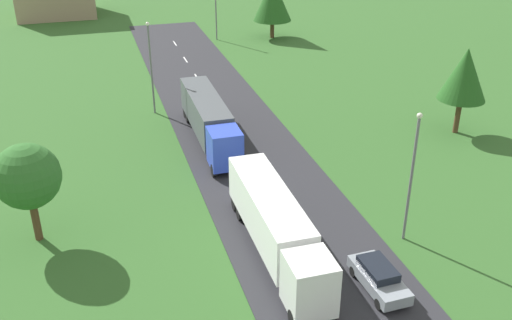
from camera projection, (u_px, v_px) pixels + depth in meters
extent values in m
cube|color=white|center=(320.00, 268.00, 35.10)|extent=(0.16, 2.40, 0.01)
cube|color=white|center=(281.00, 206.00, 41.38)|extent=(0.16, 2.40, 0.01)
cube|color=white|center=(251.00, 161.00, 47.76)|extent=(0.16, 2.40, 0.01)
cube|color=white|center=(229.00, 126.00, 54.07)|extent=(0.16, 2.40, 0.01)
cube|color=white|center=(211.00, 99.00, 60.43)|extent=(0.16, 2.40, 0.01)
cube|color=white|center=(197.00, 77.00, 66.66)|extent=(0.16, 2.40, 0.01)
cube|color=white|center=(185.00, 60.00, 72.67)|extent=(0.16, 2.40, 0.01)
cube|color=white|center=(175.00, 43.00, 79.30)|extent=(0.16, 2.40, 0.01)
cube|color=white|center=(309.00, 284.00, 30.56)|extent=(2.45, 2.59, 3.07)
cube|color=black|center=(319.00, 290.00, 29.26)|extent=(2.10, 0.11, 1.35)
cube|color=white|center=(269.00, 212.00, 36.43)|extent=(2.55, 10.68, 2.92)
cube|color=black|center=(269.00, 235.00, 37.18)|extent=(0.95, 10.14, 0.24)
cylinder|color=black|center=(331.00, 311.00, 30.97)|extent=(0.35, 1.00, 1.00)
cylinder|color=black|center=(294.00, 318.00, 30.44)|extent=(0.35, 1.00, 1.00)
cylinder|color=black|center=(269.00, 208.00, 40.23)|extent=(0.35, 1.00, 1.00)
cylinder|color=black|center=(240.00, 213.00, 39.70)|extent=(0.35, 1.00, 1.00)
cylinder|color=black|center=(264.00, 199.00, 41.33)|extent=(0.35, 1.00, 1.00)
cylinder|color=black|center=(235.00, 203.00, 40.80)|extent=(0.35, 1.00, 1.00)
cube|color=blue|center=(225.00, 148.00, 45.37)|extent=(2.46, 2.63, 2.98)
cube|color=black|center=(229.00, 148.00, 44.06)|extent=(2.10, 0.12, 1.31)
cube|color=#4C5156|center=(206.00, 112.00, 51.40)|extent=(2.58, 11.03, 2.87)
cube|color=black|center=(206.00, 129.00, 52.13)|extent=(0.98, 10.47, 0.24)
cylinder|color=black|center=(240.00, 167.00, 45.74)|extent=(0.36, 1.00, 1.00)
cylinder|color=black|center=(214.00, 170.00, 45.22)|extent=(0.36, 1.00, 1.00)
cylinder|color=black|center=(210.00, 115.00, 55.27)|extent=(0.36, 1.00, 1.00)
cylinder|color=black|center=(188.00, 117.00, 54.75)|extent=(0.36, 1.00, 1.00)
cylinder|color=black|center=(207.00, 110.00, 56.40)|extent=(0.36, 1.00, 1.00)
cylinder|color=black|center=(186.00, 112.00, 55.88)|extent=(0.36, 1.00, 1.00)
cube|color=#8C939E|center=(379.00, 279.00, 33.05)|extent=(1.94, 4.48, 0.69)
cube|color=black|center=(378.00, 269.00, 32.96)|extent=(1.59, 2.53, 0.52)
cylinder|color=black|center=(405.00, 298.00, 32.16)|extent=(0.24, 0.65, 0.64)
cylinder|color=black|center=(379.00, 304.00, 31.70)|extent=(0.24, 0.65, 0.64)
cylinder|color=black|center=(378.00, 266.00, 34.70)|extent=(0.24, 0.65, 0.64)
cylinder|color=black|center=(353.00, 271.00, 34.25)|extent=(0.24, 0.65, 0.64)
cylinder|color=slate|center=(411.00, 181.00, 36.05)|extent=(0.18, 0.18, 8.48)
sphere|color=silver|center=(420.00, 116.00, 34.08)|extent=(0.36, 0.36, 0.36)
cylinder|color=slate|center=(151.00, 70.00, 55.31)|extent=(0.18, 0.18, 8.61)
sphere|color=silver|center=(147.00, 24.00, 53.32)|extent=(0.36, 0.36, 0.36)
cylinder|color=slate|center=(216.00, 12.00, 79.57)|extent=(0.18, 0.18, 7.61)
cylinder|color=#513823|center=(458.00, 116.00, 52.37)|extent=(0.48, 0.48, 3.21)
cone|color=#23561E|center=(465.00, 74.00, 50.61)|extent=(4.18, 4.18, 4.60)
cylinder|color=#513823|center=(272.00, 29.00, 81.79)|extent=(0.56, 0.56, 2.42)
cylinder|color=#513823|center=(36.00, 219.00, 37.24)|extent=(0.49, 0.49, 3.05)
sphere|color=#2D6628|center=(27.00, 176.00, 35.85)|extent=(4.15, 4.15, 4.15)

